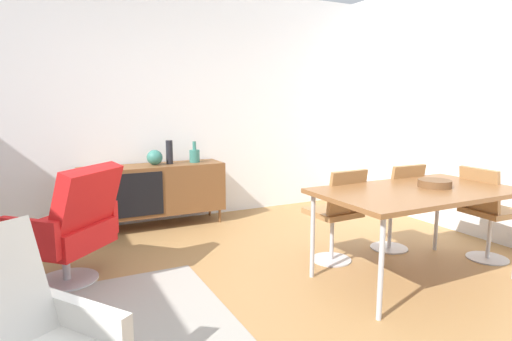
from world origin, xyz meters
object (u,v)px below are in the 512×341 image
at_px(sideboard, 153,189).
at_px(dining_chair_back_right, 396,203).
at_px(vase_sculptural_dark, 169,152).
at_px(vase_ceramic_small, 155,157).
at_px(dining_chair_back_left, 337,212).
at_px(wooden_bowl_on_table, 435,184).
at_px(dining_table, 417,195).
at_px(vase_cobalt, 195,155).
at_px(lounge_chair_red, 70,225).
at_px(dining_chair_far_end, 487,210).

height_order(sideboard, dining_chair_back_right, dining_chair_back_right).
relative_size(vase_sculptural_dark, vase_ceramic_small, 1.56).
relative_size(vase_sculptural_dark, dining_chair_back_left, 0.32).
relative_size(vase_ceramic_small, wooden_bowl_on_table, 0.68).
distance_m(wooden_bowl_on_table, dining_chair_back_right, 0.65).
bearing_deg(sideboard, dining_table, -57.51).
height_order(vase_cobalt, dining_table, vase_cobalt).
bearing_deg(sideboard, dining_chair_back_left, -57.31).
xyz_separation_m(sideboard, vase_cobalt, (0.50, 0.00, 0.36)).
distance_m(wooden_bowl_on_table, lounge_chair_red, 2.92).
height_order(sideboard, lounge_chair_red, lounge_chair_red).
distance_m(vase_sculptural_dark, wooden_bowl_on_table, 2.85).
xyz_separation_m(vase_cobalt, lounge_chair_red, (-1.44, -1.25, -0.34)).
distance_m(vase_cobalt, wooden_bowl_on_table, 2.70).
xyz_separation_m(sideboard, lounge_chair_red, (-0.94, -1.24, 0.03)).
height_order(vase_cobalt, lounge_chair_red, vase_cobalt).
xyz_separation_m(vase_sculptural_dark, dining_chair_back_right, (1.68, -1.85, -0.39)).
bearing_deg(dining_table, dining_chair_far_end, 0.23).
bearing_deg(dining_chair_far_end, lounge_chair_red, 161.01).
relative_size(dining_chair_back_left, lounge_chair_red, 0.90).
bearing_deg(sideboard, vase_sculptural_dark, 0.54).
bearing_deg(vase_sculptural_dark, sideboard, -179.46).
bearing_deg(lounge_chair_red, dining_table, -25.14).
distance_m(sideboard, lounge_chair_red, 1.56).
distance_m(vase_sculptural_dark, dining_chair_back_right, 2.53).
height_order(dining_chair_back_left, dining_chair_back_right, same).
bearing_deg(vase_sculptural_dark, lounge_chair_red, -132.49).
relative_size(vase_sculptural_dark, dining_chair_far_end, 0.32).
bearing_deg(wooden_bowl_on_table, dining_chair_back_right, 74.19).
relative_size(dining_table, wooden_bowl_on_table, 6.15).
bearing_deg(vase_cobalt, vase_ceramic_small, 180.00).
bearing_deg(dining_chair_back_right, vase_cobalt, 126.75).
bearing_deg(lounge_chair_red, dining_chair_back_right, -12.04).
bearing_deg(sideboard, vase_ceramic_small, 3.81).
xyz_separation_m(wooden_bowl_on_table, lounge_chair_red, (-2.67, 1.16, -0.30)).
bearing_deg(dining_chair_back_left, dining_table, -58.18).
distance_m(vase_ceramic_small, dining_chair_back_left, 2.21).
relative_size(sideboard, dining_table, 1.00).
distance_m(dining_chair_far_end, dining_chair_back_left, 1.35).
bearing_deg(dining_chair_back_left, sideboard, 122.69).
height_order(vase_cobalt, dining_chair_back_left, vase_cobalt).
bearing_deg(dining_table, sideboard, 122.49).
distance_m(vase_ceramic_small, wooden_bowl_on_table, 2.94).
bearing_deg(wooden_bowl_on_table, lounge_chair_red, 156.47).
bearing_deg(dining_chair_far_end, dining_chair_back_left, 155.80).
height_order(vase_sculptural_dark, wooden_bowl_on_table, vase_sculptural_dark).
relative_size(sideboard, dining_chair_far_end, 1.87).
bearing_deg(sideboard, vase_cobalt, 0.22).
xyz_separation_m(wooden_bowl_on_table, dining_chair_back_right, (0.16, 0.56, -0.30)).
distance_m(sideboard, dining_chair_far_end, 3.41).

